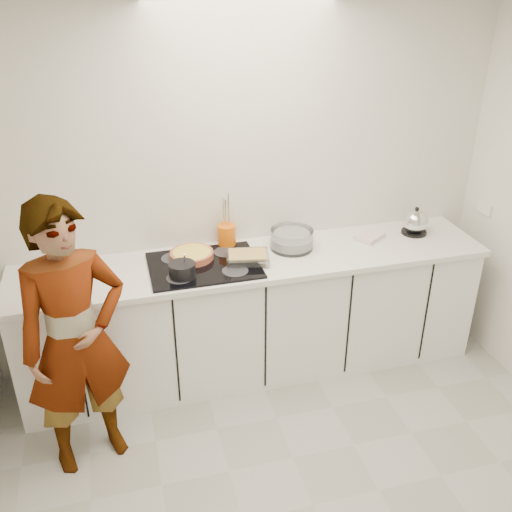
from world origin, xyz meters
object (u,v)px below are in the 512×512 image
object	(u,v)px
utensil_crock	(227,236)
cook	(76,341)
hob	(204,265)
tart_dish	(192,255)
mixing_bowl	(292,240)
baking_dish	(247,257)
kettle	(415,222)
saucepan	(182,270)

from	to	relation	value
utensil_crock	cook	bearing A→B (deg)	-142.28
hob	tart_dish	size ratio (longest dim) A/B	2.22
mixing_bowl	cook	xyz separation A→B (m)	(-1.46, -0.64, -0.14)
mixing_bowl	baking_dish	bearing A→B (deg)	-159.67
baking_dish	mixing_bowl	bearing A→B (deg)	20.33
baking_dish	utensil_crock	size ratio (longest dim) A/B	1.97
hob	kettle	xyz separation A→B (m)	(1.59, 0.11, 0.08)
saucepan	cook	xyz separation A→B (m)	(-0.66, -0.41, -0.13)
hob	utensil_crock	world-z (taller)	utensil_crock
mixing_bowl	cook	world-z (taller)	cook
mixing_bowl	cook	distance (m)	1.60
saucepan	hob	bearing A→B (deg)	38.77
utensil_crock	cook	size ratio (longest dim) A/B	0.09
baking_dish	utensil_crock	xyz separation A→B (m)	(-0.08, 0.28, 0.04)
tart_dish	kettle	distance (m)	1.66
baking_dish	saucepan	bearing A→B (deg)	-167.06
cook	utensil_crock	bearing A→B (deg)	19.07
tart_dish	mixing_bowl	size ratio (longest dim) A/B	0.88
utensil_crock	cook	xyz separation A→B (m)	(-1.03, -0.80, -0.15)
mixing_bowl	utensil_crock	size ratio (longest dim) A/B	2.34
utensil_crock	kettle	bearing A→B (deg)	-6.23
saucepan	cook	bearing A→B (deg)	-148.06
baking_dish	utensil_crock	distance (m)	0.30
utensil_crock	saucepan	bearing A→B (deg)	-133.89
baking_dish	cook	xyz separation A→B (m)	(-1.11, -0.51, -0.12)
kettle	baking_dish	bearing A→B (deg)	-174.21
utensil_crock	hob	bearing A→B (deg)	-129.41
hob	baking_dish	bearing A→B (deg)	-4.86
baking_dish	cook	size ratio (longest dim) A/B	0.19
hob	cook	size ratio (longest dim) A/B	0.43
baking_dish	utensil_crock	world-z (taller)	utensil_crock
saucepan	baking_dish	distance (m)	0.46
saucepan	utensil_crock	xyz separation A→B (m)	(0.37, 0.39, 0.02)
tart_dish	mixing_bowl	world-z (taller)	mixing_bowl
kettle	utensil_crock	size ratio (longest dim) A/B	1.41
hob	mixing_bowl	xyz separation A→B (m)	(0.64, 0.11, 0.06)
hob	mixing_bowl	world-z (taller)	mixing_bowl
hob	tart_dish	xyz separation A→B (m)	(-0.06, 0.11, 0.03)
saucepan	kettle	distance (m)	1.77
baking_dish	utensil_crock	bearing A→B (deg)	105.44
mixing_bowl	kettle	world-z (taller)	kettle
saucepan	mixing_bowl	distance (m)	0.84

